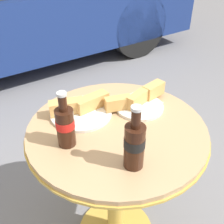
% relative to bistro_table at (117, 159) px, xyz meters
% --- Properties ---
extents(bistro_table, '(0.70, 0.70, 0.70)m').
position_rel_bistro_table_xyz_m(bistro_table, '(0.00, 0.00, 0.00)').
color(bistro_table, gold).
rests_on(bistro_table, ground_plane).
extents(cola_bottle_left, '(0.07, 0.07, 0.21)m').
position_rel_bistro_table_xyz_m(cola_bottle_left, '(-0.20, 0.02, 0.25)').
color(cola_bottle_left, '#33190F').
rests_on(cola_bottle_left, bistro_table).
extents(cola_bottle_right, '(0.07, 0.07, 0.23)m').
position_rel_bistro_table_xyz_m(cola_bottle_right, '(-0.07, -0.19, 0.26)').
color(cola_bottle_right, '#33190F').
rests_on(cola_bottle_right, bistro_table).
extents(lunch_plate_near, '(0.25, 0.25, 0.07)m').
position_rel_bistro_table_xyz_m(lunch_plate_near, '(-0.07, 0.16, 0.20)').
color(lunch_plate_near, silver).
rests_on(lunch_plate_near, bistro_table).
extents(lunch_plate_far, '(0.30, 0.20, 0.07)m').
position_rel_bistro_table_xyz_m(lunch_plate_far, '(0.16, 0.07, 0.20)').
color(lunch_plate_far, silver).
rests_on(lunch_plate_far, bistro_table).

